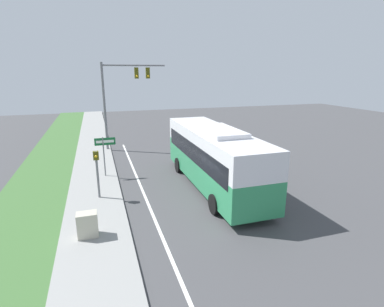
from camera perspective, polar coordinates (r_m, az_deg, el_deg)
ground_plane at (r=15.38m, az=6.19°, el=-10.04°), size 80.00×80.00×0.00m
sidewalk at (r=14.22m, az=-17.92°, el=-12.70°), size 2.80×80.00×0.12m
grass_verge at (r=14.67m, az=-30.82°, el=-13.38°), size 3.60×80.00×0.10m
lane_divider_near at (r=14.41m, az=-7.31°, el=-11.89°), size 0.14×30.00×0.01m
bus at (r=17.18m, az=4.19°, el=-0.21°), size 2.75×10.44×3.62m
signal_gantry at (r=26.21m, az=-13.31°, el=11.77°), size 5.30×0.41×7.32m
pedestrian_signal at (r=16.22m, az=-17.67°, el=-2.40°), size 0.28×0.34×2.64m
street_sign at (r=19.56m, az=-16.32°, el=0.81°), size 1.27×0.08×2.64m
utility_cabinet at (r=13.03m, az=-19.29°, el=-12.69°), size 0.80×0.55×1.02m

